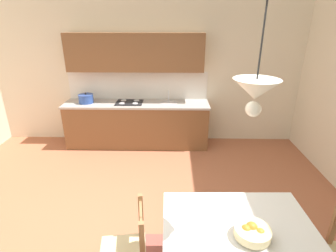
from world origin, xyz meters
The scene contains 7 objects.
ground_plane centered at (0.00, 0.00, -0.05)m, with size 6.72×6.02×0.10m, color #A86042.
wall_back centered at (0.00, 2.77, 2.00)m, with size 6.72×0.12×4.00m, color beige.
kitchen_cabinetry centered at (-0.20, 2.44, 0.86)m, with size 2.84×0.63×2.20m.
dining_table centered at (1.12, -0.78, 0.63)m, with size 1.35×1.09×0.75m.
dining_chair_tv_side centered at (0.13, -0.74, 0.44)m, with size 0.48×0.48×0.93m.
fruit_bowl centered at (1.19, -0.86, 0.81)m, with size 0.30×0.30×0.12m.
pendant_lamp centered at (1.10, -0.78, 1.98)m, with size 0.32×0.32×0.80m.
Camera 1 is at (0.54, -2.53, 2.43)m, focal length 28.05 mm.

